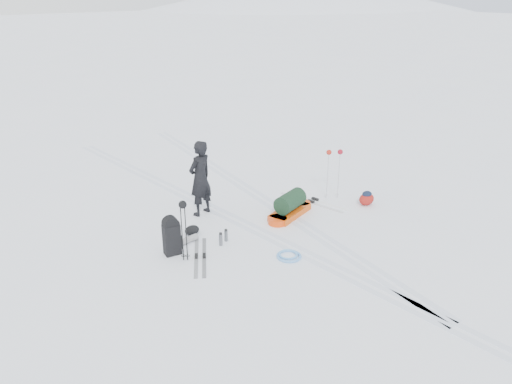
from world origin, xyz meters
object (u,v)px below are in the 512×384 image
at_px(pulk_sled, 290,207).
at_px(skier, 200,178).
at_px(ski_poles_black, 183,212).
at_px(expedition_rucksack, 174,236).

bearing_deg(pulk_sled, skier, 122.48).
height_order(skier, ski_poles_black, skier).
relative_size(pulk_sled, expedition_rucksack, 1.75).
bearing_deg(expedition_rucksack, skier, 50.70).
distance_m(expedition_rucksack, ski_poles_black, 0.83).
bearing_deg(skier, pulk_sled, 125.36).
bearing_deg(skier, ski_poles_black, 35.15).
relative_size(pulk_sled, ski_poles_black, 1.23).
xyz_separation_m(pulk_sled, ski_poles_black, (-3.22, -0.26, 0.88)).
height_order(pulk_sled, ski_poles_black, ski_poles_black).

